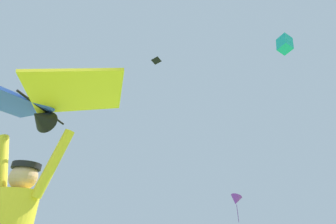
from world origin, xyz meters
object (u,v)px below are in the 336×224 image
Objects in this scene: held_stunt_kite at (39,102)px; distant_kite_teal_mid_right at (285,44)px; distant_kite_purple_low_right at (236,200)px; distant_kite_black_high_right at (156,60)px.

distant_kite_teal_mid_right is (3.33, 13.04, 10.39)m from held_stunt_kite.
distant_kite_teal_mid_right is 0.52× the size of distant_kite_purple_low_right.
distant_kite_black_high_right is (-10.14, -0.22, 2.61)m from distant_kite_teal_mid_right.
distant_kite_teal_mid_right is at bearing 75.68° from held_stunt_kite.
distant_kite_black_high_right is (-6.81, 12.82, 13.01)m from held_stunt_kite.
distant_kite_purple_low_right is at bearing 74.76° from distant_kite_black_high_right.
distant_kite_black_high_right is at bearing -105.24° from distant_kite_purple_low_right.
held_stunt_kite is 19.49m from distant_kite_black_high_right.
distant_kite_black_high_right reaches higher than held_stunt_kite.
distant_kite_purple_low_right is at bearing 99.31° from held_stunt_kite.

